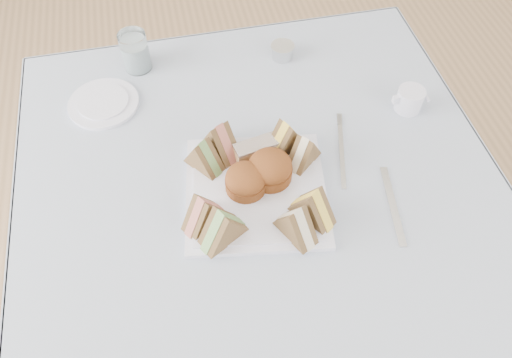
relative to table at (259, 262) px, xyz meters
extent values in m
plane|color=#9E7751|center=(0.00, 0.00, -0.37)|extent=(4.00, 4.00, 0.00)
cube|color=brown|center=(0.00, 0.00, 0.00)|extent=(0.90, 0.90, 0.74)
cube|color=silver|center=(0.00, 0.00, 0.37)|extent=(1.02, 1.02, 0.01)
cube|color=white|center=(-0.02, -0.03, 0.38)|extent=(0.33, 0.33, 0.01)
cylinder|color=brown|center=(-0.04, -0.02, 0.42)|extent=(0.09, 0.09, 0.06)
cylinder|color=brown|center=(0.02, 0.00, 0.42)|extent=(0.11, 0.11, 0.06)
cube|color=tan|center=(0.00, 0.06, 0.41)|extent=(0.10, 0.05, 0.04)
cylinder|color=white|center=(-0.31, 0.30, 0.38)|extent=(0.17, 0.17, 0.01)
cylinder|color=white|center=(-0.22, 0.41, 0.43)|extent=(0.07, 0.07, 0.10)
cylinder|color=silver|center=(0.14, 0.37, 0.39)|extent=(0.07, 0.07, 0.03)
cube|color=silver|center=(0.25, -0.12, 0.38)|extent=(0.05, 0.19, 0.00)
cube|color=silver|center=(0.19, 0.03, 0.38)|extent=(0.06, 0.18, 0.00)
cylinder|color=white|center=(0.38, 0.13, 0.40)|extent=(0.07, 0.07, 0.06)
camera|label=1|loc=(-0.14, -0.60, 1.23)|focal=35.00mm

